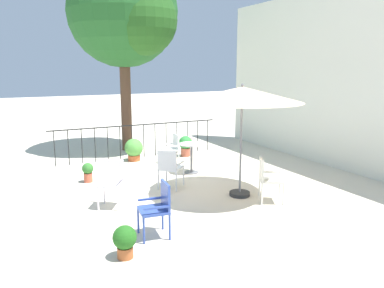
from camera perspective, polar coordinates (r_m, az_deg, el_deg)
ground_plane at (r=9.00m, az=-1.78°, el=-6.04°), size 60.00×60.00×0.00m
villa_facade at (r=11.28m, az=19.92°, el=9.22°), size 8.88×0.30×4.79m
terrace_railing at (r=11.58m, az=-8.12°, el=1.29°), size 0.03×5.18×1.01m
shade_tree at (r=12.65m, az=-10.05°, el=19.05°), size 3.62×3.44×6.13m
patio_umbrella_0 at (r=7.86m, az=7.53°, el=7.25°), size 2.50×2.50×2.38m
cafe_table_0 at (r=9.80m, az=-0.08°, el=-1.33°), size 0.65×0.65×0.78m
patio_chair_0 at (r=8.57m, az=-3.39°, el=-3.30°), size 0.68×0.69×0.90m
patio_chair_1 at (r=6.22m, az=-5.09°, el=-9.15°), size 0.52×0.51×0.90m
patio_chair_2 at (r=7.64m, az=-11.93°, el=-5.23°), size 0.59×0.60×0.92m
patio_chair_3 at (r=10.76m, az=-2.98°, el=-0.45°), size 0.45×0.45×0.84m
patio_chair_4 at (r=7.86m, az=11.25°, el=-4.85°), size 0.60×0.61×0.92m
potted_plant_0 at (r=11.26m, az=-8.72°, el=-0.74°), size 0.53×0.53×0.66m
potted_plant_1 at (r=11.69m, az=-0.97°, el=-0.11°), size 0.41×0.42×0.64m
potted_plant_2 at (r=9.42m, az=-15.35°, el=-3.99°), size 0.27×0.27×0.47m
potted_plant_3 at (r=5.69m, az=-10.05°, el=-14.01°), size 0.35×0.35×0.49m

